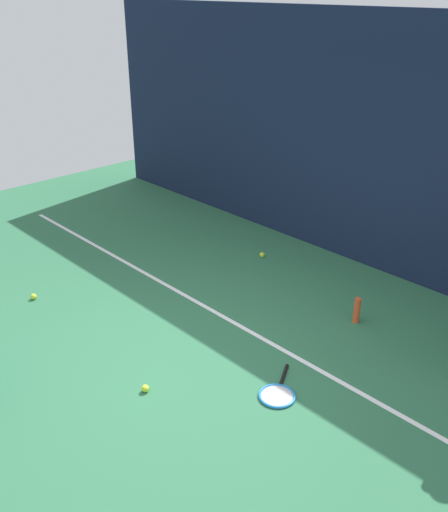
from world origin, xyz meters
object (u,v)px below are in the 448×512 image
Objects in this scene: tennis_ball_near_player at (262,255)px; tennis_ball_by_fence at (145,388)px; tennis_racket at (278,394)px; tennis_ball_mid_court at (34,297)px; water_bottle at (357,310)px.

tennis_ball_near_player is 1.00× the size of tennis_ball_by_fence.
tennis_racket is 1.15m from tennis_ball_by_fence.
tennis_ball_mid_court is (-2.16, 0.05, 0.00)m from tennis_ball_by_fence.
tennis_ball_by_fence is (1.14, -2.71, 0.00)m from tennis_ball_near_player.
tennis_ball_mid_court is 3.55m from water_bottle.
tennis_ball_mid_court reaches higher than tennis_racket.
water_bottle is at bearing -14.06° from tennis_ball_near_player.
tennis_ball_by_fence is 0.24× the size of water_bottle.
tennis_ball_by_fence is (-0.82, -0.80, 0.02)m from tennis_racket.
tennis_ball_by_fence is 2.16m from tennis_ball_mid_court.
tennis_racket is 9.40× the size of tennis_ball_by_fence.
tennis_ball_near_player is at bearing 68.89° from tennis_ball_mid_court.
water_bottle is at bearing 75.04° from tennis_ball_by_fence.
tennis_ball_by_fence is 2.35m from water_bottle.
tennis_ball_near_player is 0.24× the size of water_bottle.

